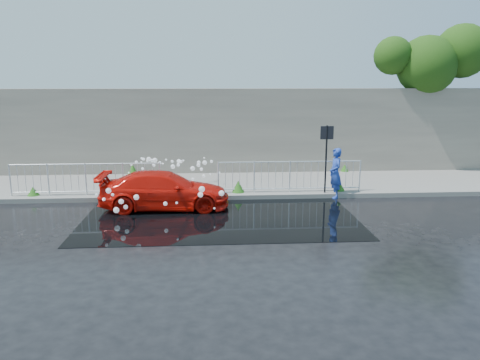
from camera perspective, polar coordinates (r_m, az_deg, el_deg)
The scene contains 13 objects.
ground at distance 13.12m, azimuth -4.53°, elevation -5.70°, with size 90.00×90.00×0.00m, color black.
pavement at distance 17.93m, azimuth -4.36°, elevation -0.57°, with size 30.00×4.00×0.15m, color slate.
curb at distance 15.99m, azimuth -4.42°, elevation -2.13°, with size 30.00×0.25×0.16m, color slate.
retaining_wall at distance 19.81m, azimuth -4.39°, elevation 5.99°, with size 30.00×0.60×3.50m, color #6E665C.
puddle at distance 14.08m, azimuth -2.45°, elevation -4.40°, with size 8.00×5.00×0.01m, color black.
sign_post at distance 16.26m, azimuth 10.49°, elevation 3.85°, with size 0.45×0.06×2.50m.
tree at distance 22.14m, azimuth 22.72°, elevation 13.35°, with size 4.94×2.52×6.34m.
railing_left at distance 16.72m, azimuth -18.29°, elevation 0.22°, with size 5.05×0.05×1.10m.
railing_right at distance 16.42m, azimuth 6.08°, elevation 0.56°, with size 5.05×0.05×1.10m.
weeds at distance 17.42m, azimuth -4.88°, elevation -0.10°, with size 12.17×3.93×0.41m.
water_spray at distance 16.09m, azimuth -9.00°, elevation 0.58°, with size 3.63×5.47×1.06m.
red_car at distance 14.96m, azimuth -9.19°, elevation -1.25°, with size 1.65×4.06×1.18m, color red.
person at distance 16.39m, azimuth 11.55°, elevation 0.83°, with size 0.63×0.41×1.73m, color #213EA6.
Camera 1 is at (0.21, -12.49, 4.02)m, focal length 35.00 mm.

